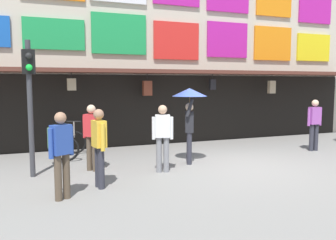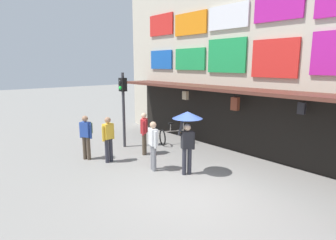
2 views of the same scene
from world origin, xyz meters
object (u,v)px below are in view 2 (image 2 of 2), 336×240
at_px(traffic_light_near, 123,98).
at_px(pedestrian_in_blue, 153,143).
at_px(pedestrian_in_yellow, 86,134).
at_px(pedestrian_with_umbrella, 187,125).
at_px(pedestrian_in_green, 144,131).
at_px(bicycle_parked, 174,136).
at_px(pedestrian_in_white, 108,137).

height_order(traffic_light_near, pedestrian_in_blue, traffic_light_near).
height_order(traffic_light_near, pedestrian_in_yellow, traffic_light_near).
distance_m(pedestrian_with_umbrella, pedestrian_in_blue, 1.36).
relative_size(pedestrian_with_umbrella, pedestrian_in_blue, 1.24).
bearing_deg(traffic_light_near, pedestrian_in_yellow, -75.10).
bearing_deg(pedestrian_in_green, bicycle_parked, 100.14).
bearing_deg(pedestrian_with_umbrella, pedestrian_in_yellow, -152.38).
relative_size(pedestrian_in_green, pedestrian_in_blue, 1.00).
bearing_deg(bicycle_parked, pedestrian_in_yellow, -98.28).
relative_size(traffic_light_near, pedestrian_in_yellow, 1.90).
relative_size(pedestrian_in_green, pedestrian_in_white, 1.00).
relative_size(pedestrian_with_umbrella, pedestrian_in_yellow, 1.24).
relative_size(pedestrian_with_umbrella, pedestrian_in_green, 1.24).
distance_m(bicycle_parked, pedestrian_in_blue, 3.32).
bearing_deg(pedestrian_in_white, pedestrian_in_yellow, -149.35).
relative_size(pedestrian_in_green, pedestrian_in_yellow, 1.00).
height_order(pedestrian_in_green, pedestrian_in_blue, same).
bearing_deg(pedestrian_in_yellow, pedestrian_in_green, 65.92).
bearing_deg(bicycle_parked, pedestrian_in_blue, -53.53).
xyz_separation_m(traffic_light_near, pedestrian_in_white, (1.33, -1.46, -1.19)).
xyz_separation_m(pedestrian_in_green, pedestrian_in_blue, (1.61, -0.77, 0.00)).
distance_m(traffic_light_near, pedestrian_in_blue, 3.33).
bearing_deg(pedestrian_with_umbrella, pedestrian_in_white, -153.32).
bearing_deg(pedestrian_with_umbrella, pedestrian_in_blue, -148.97).
relative_size(pedestrian_in_yellow, pedestrian_in_white, 1.00).
distance_m(traffic_light_near, pedestrian_in_green, 1.85).
relative_size(bicycle_parked, pedestrian_in_blue, 0.79).
relative_size(pedestrian_in_blue, pedestrian_in_white, 1.00).
bearing_deg(pedestrian_in_green, pedestrian_with_umbrella, -3.67).
bearing_deg(pedestrian_in_blue, pedestrian_in_white, -156.05).
height_order(bicycle_parked, pedestrian_with_umbrella, pedestrian_with_umbrella).
xyz_separation_m(bicycle_parked, pedestrian_in_yellow, (-0.56, -3.87, 0.59)).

